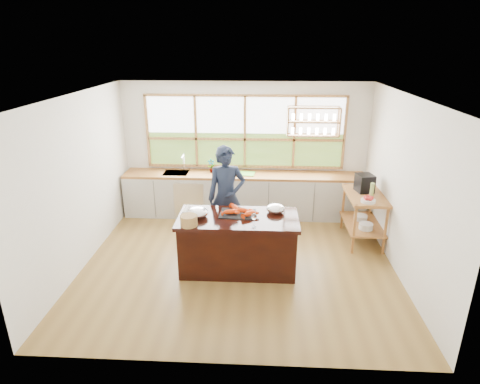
# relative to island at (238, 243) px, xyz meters

# --- Properties ---
(ground_plane) EXTENTS (5.00, 5.00, 0.00)m
(ground_plane) POSITION_rel_island_xyz_m (0.00, 0.20, -0.45)
(ground_plane) COLOR olive
(room_shell) EXTENTS (5.02, 4.52, 2.71)m
(room_shell) POSITION_rel_island_xyz_m (0.02, 0.71, 1.30)
(room_shell) COLOR silver
(room_shell) RESTS_ON ground_plane
(back_counter) EXTENTS (4.90, 0.63, 0.90)m
(back_counter) POSITION_rel_island_xyz_m (-0.02, 2.14, 0.00)
(back_counter) COLOR #BBB9B1
(back_counter) RESTS_ON ground_plane
(right_shelf_unit) EXTENTS (0.62, 1.10, 0.90)m
(right_shelf_unit) POSITION_rel_island_xyz_m (2.19, 1.09, 0.15)
(right_shelf_unit) COLOR #9B642E
(right_shelf_unit) RESTS_ON ground_plane
(island) EXTENTS (1.85, 0.90, 0.90)m
(island) POSITION_rel_island_xyz_m (0.00, 0.00, 0.00)
(island) COLOR black
(island) RESTS_ON ground_plane
(cook) EXTENTS (0.73, 0.55, 1.80)m
(cook) POSITION_rel_island_xyz_m (-0.25, 0.82, 0.45)
(cook) COLOR #181F33
(cook) RESTS_ON ground_plane
(potted_plant) EXTENTS (0.18, 0.15, 0.29)m
(potted_plant) POSITION_rel_island_xyz_m (-0.68, 2.20, 0.59)
(potted_plant) COLOR slate
(potted_plant) RESTS_ON back_counter
(cutting_board) EXTENTS (0.43, 0.34, 0.01)m
(cutting_board) POSITION_rel_island_xyz_m (0.01, 2.14, 0.45)
(cutting_board) COLOR #5ABE34
(cutting_board) RESTS_ON back_counter
(espresso_machine) EXTENTS (0.33, 0.35, 0.32)m
(espresso_machine) POSITION_rel_island_xyz_m (2.19, 1.24, 0.60)
(espresso_machine) COLOR black
(espresso_machine) RESTS_ON right_shelf_unit
(wine_bottle) EXTENTS (0.07, 0.07, 0.27)m
(wine_bottle) POSITION_rel_island_xyz_m (2.24, 0.93, 0.58)
(wine_bottle) COLOR #8FAA53
(wine_bottle) RESTS_ON right_shelf_unit
(fruit_bowl) EXTENTS (0.24, 0.24, 0.11)m
(fruit_bowl) POSITION_rel_island_xyz_m (2.14, 0.72, 0.49)
(fruit_bowl) COLOR silver
(fruit_bowl) RESTS_ON right_shelf_unit
(slate_board) EXTENTS (0.57, 0.43, 0.02)m
(slate_board) POSITION_rel_island_xyz_m (-0.01, 0.11, 0.45)
(slate_board) COLOR black
(slate_board) RESTS_ON island
(lobster_pile) EXTENTS (0.52, 0.44, 0.08)m
(lobster_pile) POSITION_rel_island_xyz_m (0.01, 0.10, 0.50)
(lobster_pile) COLOR red
(lobster_pile) RESTS_ON slate_board
(mixing_bowl_left) EXTENTS (0.33, 0.33, 0.16)m
(mixing_bowl_left) POSITION_rel_island_xyz_m (-0.62, -0.02, 0.52)
(mixing_bowl_left) COLOR silver
(mixing_bowl_left) RESTS_ON island
(mixing_bowl_right) EXTENTS (0.29, 0.29, 0.14)m
(mixing_bowl_right) POSITION_rel_island_xyz_m (0.58, 0.22, 0.51)
(mixing_bowl_right) COLOR silver
(mixing_bowl_right) RESTS_ON island
(wine_glass) EXTENTS (0.08, 0.08, 0.22)m
(wine_glass) POSITION_rel_island_xyz_m (0.25, -0.34, 0.61)
(wine_glass) COLOR white
(wine_glass) RESTS_ON island
(wicker_basket) EXTENTS (0.25, 0.25, 0.16)m
(wicker_basket) POSITION_rel_island_xyz_m (-0.70, -0.34, 0.53)
(wicker_basket) COLOR #A37F46
(wicker_basket) RESTS_ON island
(parchment_roll) EXTENTS (0.09, 0.30, 0.08)m
(parchment_roll) POSITION_rel_island_xyz_m (-0.83, 0.12, 0.49)
(parchment_roll) COLOR silver
(parchment_roll) RESTS_ON island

